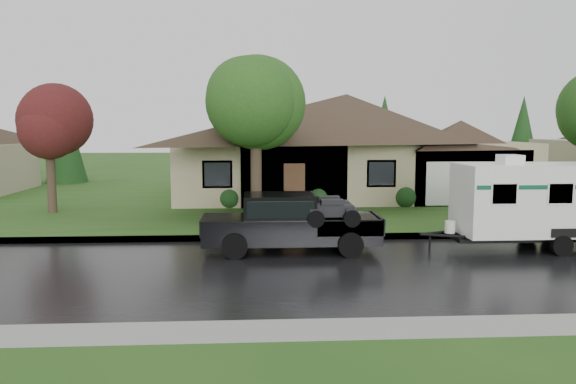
# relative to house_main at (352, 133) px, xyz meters

# --- Properties ---
(ground) EXTENTS (140.00, 140.00, 0.00)m
(ground) POSITION_rel_house_main_xyz_m (-2.29, -13.84, -3.59)
(ground) COLOR #235019
(ground) RESTS_ON ground
(road) EXTENTS (140.00, 8.00, 0.01)m
(road) POSITION_rel_house_main_xyz_m (-2.29, -15.84, -3.59)
(road) COLOR black
(road) RESTS_ON ground
(curb) EXTENTS (140.00, 0.50, 0.15)m
(curb) POSITION_rel_house_main_xyz_m (-2.29, -11.59, -3.52)
(curb) COLOR gray
(curb) RESTS_ON ground
(lawn) EXTENTS (140.00, 26.00, 0.15)m
(lawn) POSITION_rel_house_main_xyz_m (-2.29, 1.16, -3.52)
(lawn) COLOR #235019
(lawn) RESTS_ON ground
(house_main) EXTENTS (19.44, 10.80, 6.90)m
(house_main) POSITION_rel_house_main_xyz_m (0.00, 0.00, 0.00)
(house_main) COLOR tan
(house_main) RESTS_ON lawn
(tree_left_green) EXTENTS (4.19, 4.19, 6.93)m
(tree_left_green) POSITION_rel_house_main_xyz_m (-5.33, -8.26, 1.37)
(tree_left_green) COLOR #382B1E
(tree_left_green) RESTS_ON lawn
(tree_red) EXTENTS (3.33, 3.33, 5.52)m
(tree_red) POSITION_rel_house_main_xyz_m (-14.43, -5.63, 0.39)
(tree_red) COLOR #382B1E
(tree_red) RESTS_ON lawn
(shrub_row) EXTENTS (13.60, 1.00, 1.00)m
(shrub_row) POSITION_rel_house_main_xyz_m (-0.29, -4.54, -2.94)
(shrub_row) COLOR #143814
(shrub_row) RESTS_ON lawn
(pickup_truck) EXTENTS (5.54, 2.11, 1.85)m
(pickup_truck) POSITION_rel_house_main_xyz_m (-4.34, -13.50, -2.60)
(pickup_truck) COLOR black
(pickup_truck) RESTS_ON ground
(travel_trailer) EXTENTS (6.84, 2.40, 3.07)m
(travel_trailer) POSITION_rel_house_main_xyz_m (4.46, -13.50, -1.96)
(travel_trailer) COLOR white
(travel_trailer) RESTS_ON ground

